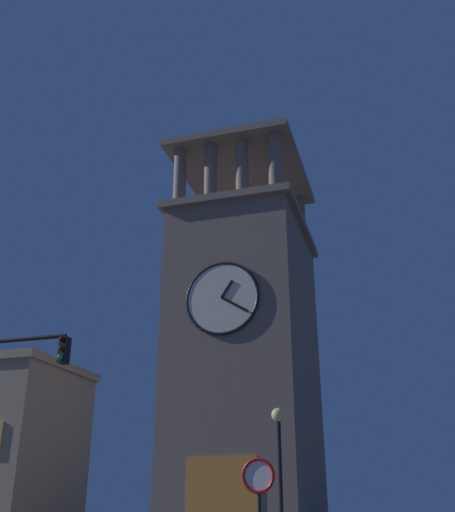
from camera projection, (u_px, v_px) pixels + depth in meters
name	position (u px, v px, depth m)	size (l,w,h in m)	color
clocktower	(246.00, 364.00, 32.03)	(7.21, 9.42, 24.33)	#75665B
street_lamp	(279.00, 455.00, 18.71)	(0.44, 0.44, 4.91)	black
no_horn_sign	(259.00, 488.00, 13.36)	(0.78, 0.14, 3.01)	black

